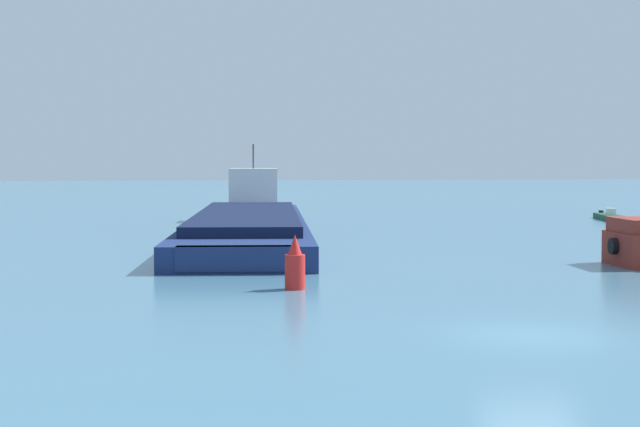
% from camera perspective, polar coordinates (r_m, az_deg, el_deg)
% --- Properties ---
extents(ground_plane, '(400.00, 400.00, 0.00)m').
position_cam_1_polar(ground_plane, '(25.26, 12.29, -7.03)').
color(ground_plane, teal).
extents(cargo_barge, '(10.58, 36.95, 5.68)m').
position_cam_1_polar(cargo_barge, '(56.75, -4.24, -0.49)').
color(cargo_barge, navy).
rests_on(cargo_barge, ground).
extents(small_motorboat, '(2.60, 5.97, 0.90)m').
position_cam_1_polar(small_motorboat, '(75.90, 16.71, -0.19)').
color(small_motorboat, '#19472D').
rests_on(small_motorboat, ground).
extents(channel_buoy_red, '(0.70, 0.70, 1.90)m').
position_cam_1_polar(channel_buoy_red, '(33.27, -1.49, -3.11)').
color(channel_buoy_red, red).
rests_on(channel_buoy_red, ground).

